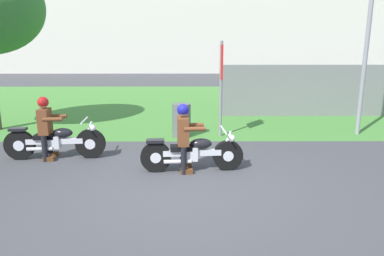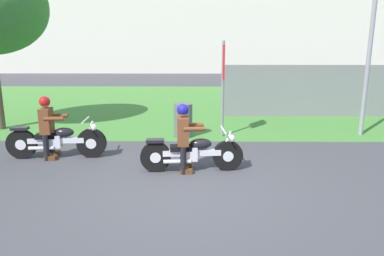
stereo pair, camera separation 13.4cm
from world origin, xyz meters
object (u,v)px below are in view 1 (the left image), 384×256
trash_can (181,120)px  sign_banner (221,74)px  motorcycle_follow (55,141)px  rider_follow (46,123)px  streetlight_pole (375,13)px  rider_lead (184,132)px  motorcycle_lead (192,153)px

trash_can → sign_banner: sign_banner is taller
motorcycle_follow → rider_follow: size_ratio=1.57×
motorcycle_follow → sign_banner: (3.86, 1.98, 1.32)m
motorcycle_follow → trash_can: 3.38m
streetlight_pole → rider_lead: bearing=-149.3°
rider_lead → trash_can: bearing=88.4°
rider_lead → sign_banner: (0.97, 2.80, 0.91)m
rider_lead → motorcycle_follow: bearing=160.3°
trash_can → rider_lead: bearing=-87.7°
trash_can → motorcycle_follow: bearing=-145.5°
rider_lead → streetlight_pole: (5.03, 2.98, 2.52)m
motorcycle_lead → motorcycle_follow: 3.17m
rider_lead → motorcycle_follow: rider_lead is taller
rider_lead → rider_follow: bearing=161.3°
rider_lead → motorcycle_follow: size_ratio=0.63×
motorcycle_follow → rider_follow: bearing=179.2°
rider_lead → motorcycle_lead: bearing=-0.9°
motorcycle_follow → streetlight_pole: bearing=11.3°
trash_can → sign_banner: (1.08, 0.07, 1.26)m
motorcycle_lead → streetlight_pole: (4.86, 2.98, 2.94)m
streetlight_pole → sign_banner: size_ratio=2.02×
motorcycle_follow → streetlight_pole: size_ratio=0.42×
rider_lead → streetlight_pole: bearing=26.7°
sign_banner → rider_follow: bearing=-153.7°
motorcycle_lead → trash_can: bearing=91.9°
rider_lead → trash_can: (-0.11, 2.73, -0.35)m
rider_follow → streetlight_pole: bearing=11.1°
motorcycle_lead → trash_can: trash_can is taller
streetlight_pole → motorcycle_follow: bearing=-164.7°
trash_can → sign_banner: bearing=3.8°
rider_lead → trash_can: rider_lead is taller
motorcycle_lead → sign_banner: (0.80, 2.79, 1.34)m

